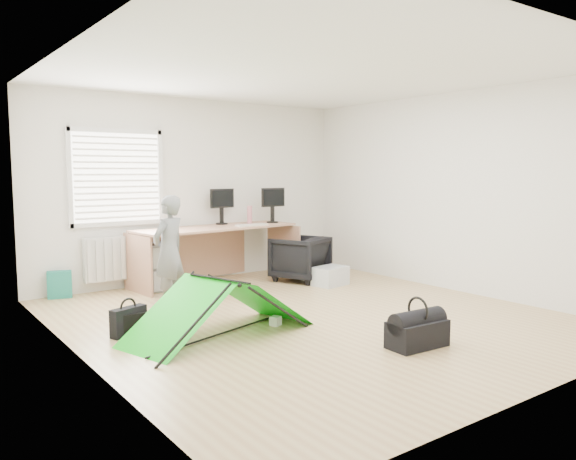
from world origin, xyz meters
TOP-DOWN VIEW (x-y plane):
  - ground at (0.00, 0.00)m, footprint 5.50×5.50m
  - back_wall at (0.00, 2.75)m, footprint 5.00×0.02m
  - window at (-1.20, 2.71)m, footprint 1.20×0.06m
  - radiator at (-1.20, 2.67)m, footprint 1.00×0.12m
  - desk at (0.11, 2.31)m, footprint 2.51×1.03m
  - filing_cabinet at (-0.77, 2.42)m, footprint 0.56×0.65m
  - monitor_left at (0.35, 2.58)m, footprint 0.42×0.14m
  - monitor_right at (1.12, 2.34)m, footprint 0.42×0.10m
  - keyboard at (0.60, 2.12)m, footprint 0.48×0.18m
  - thermos at (0.75, 2.42)m, footprint 0.10×0.10m
  - office_chair at (1.20, 1.73)m, footprint 0.95×0.96m
  - person at (-1.08, 1.34)m, footprint 0.59×0.51m
  - kite at (-1.18, -0.05)m, footprint 2.00×1.30m
  - storage_crate at (1.33, 1.19)m, footprint 0.53×0.42m
  - tote_bag at (-2.03, 2.64)m, footprint 0.32×0.21m
  - laptop_bag at (-1.91, 0.50)m, footprint 0.40×0.23m
  - white_box at (-0.52, -0.08)m, footprint 0.13×0.13m
  - duffel_bag at (0.13, -1.47)m, footprint 0.59×0.32m

SIDE VIEW (x-z plane):
  - ground at x=0.00m, z-range 0.00..0.00m
  - white_box at x=-0.52m, z-range 0.00..0.10m
  - duffel_bag at x=0.13m, z-range 0.00..0.25m
  - storage_crate at x=1.33m, z-range 0.00..0.27m
  - laptop_bag at x=-1.91m, z-range 0.00..0.29m
  - tote_bag at x=-2.03m, z-range 0.00..0.35m
  - kite at x=-1.18m, z-range 0.00..0.57m
  - filing_cabinet at x=-0.77m, z-range 0.00..0.65m
  - office_chair at x=1.20m, z-range 0.00..0.67m
  - desk at x=0.11m, z-range 0.00..0.83m
  - radiator at x=-1.20m, z-range 0.15..0.75m
  - person at x=-1.08m, z-range 0.00..1.35m
  - keyboard at x=0.60m, z-range 0.83..0.85m
  - thermos at x=0.75m, z-range 0.83..1.11m
  - monitor_left at x=0.35m, z-range 0.83..1.23m
  - monitor_right at x=1.12m, z-range 0.83..1.23m
  - back_wall at x=0.00m, z-range 0.00..2.70m
  - window at x=-1.20m, z-range 0.95..2.15m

